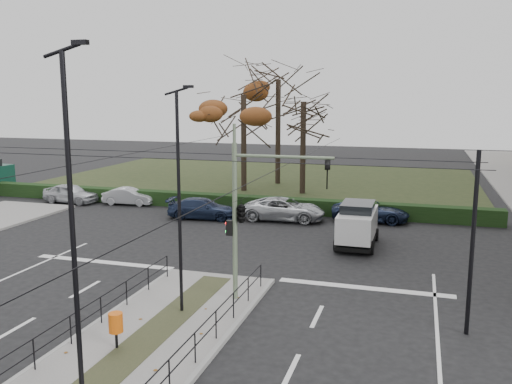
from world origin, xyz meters
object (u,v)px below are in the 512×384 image
(streetlamp_median_far, at_px, (180,200))
(parked_car_fifth, at_px, (370,211))
(parked_car_fourth, at_px, (284,209))
(bare_tree_near, at_px, (304,108))
(parked_car_second, at_px, (129,196))
(streetlamp_median_near, at_px, (73,231))
(parked_car_first, at_px, (71,193))
(white_van, at_px, (357,223))
(rust_tree, at_px, (244,95))
(parked_car_third, at_px, (203,208))
(bare_tree_center, at_px, (278,87))
(traffic_light, at_px, (244,210))
(litter_bin, at_px, (116,323))

(streetlamp_median_far, distance_m, parked_car_fifth, 17.94)
(parked_car_fourth, xyz_separation_m, bare_tree_near, (-0.83, 9.32, 6.04))
(parked_car_fourth, bearing_deg, parked_car_second, 79.51)
(streetlamp_median_near, xyz_separation_m, parked_car_fifth, (4.82, 23.06, -3.89))
(parked_car_first, xyz_separation_m, white_van, (21.30, -5.66, 0.49))
(streetlamp_median_near, relative_size, streetlamp_median_far, 1.10)
(white_van, bearing_deg, parked_car_second, 159.61)
(rust_tree, xyz_separation_m, parked_car_fifth, (10.84, -7.93, -7.15))
(parked_car_second, xyz_separation_m, parked_car_third, (6.79, -2.64, 0.04))
(rust_tree, height_order, parked_car_fifth, rust_tree)
(streetlamp_median_far, distance_m, rust_tree, 25.75)
(streetlamp_median_near, height_order, bare_tree_near, bare_tree_near)
(parked_car_third, bearing_deg, parked_car_fifth, -83.75)
(parked_car_second, relative_size, parked_car_third, 0.83)
(rust_tree, distance_m, parked_car_fifth, 15.22)
(parked_car_second, bearing_deg, white_van, -115.53)
(parked_car_first, bearing_deg, parked_car_second, -78.19)
(bare_tree_near, bearing_deg, parked_car_fourth, -84.89)
(parked_car_third, bearing_deg, bare_tree_center, -10.63)
(traffic_light, distance_m, parked_car_second, 20.94)
(parked_car_third, distance_m, bare_tree_center, 16.62)
(traffic_light, xyz_separation_m, rust_tree, (-7.57, 23.09, 4.27))
(parked_car_second, bearing_deg, parked_car_third, -116.40)
(bare_tree_near, bearing_deg, litter_bin, -89.34)
(streetlamp_median_far, height_order, bare_tree_near, bare_tree_near)
(streetlamp_median_near, relative_size, rust_tree, 0.85)
(parked_car_fifth, bearing_deg, litter_bin, 162.89)
(litter_bin, distance_m, parked_car_second, 23.38)
(litter_bin, distance_m, parked_car_third, 18.37)
(parked_car_fourth, relative_size, bare_tree_center, 0.42)
(white_van, relative_size, bare_tree_near, 0.44)
(streetlamp_median_near, xyz_separation_m, white_van, (4.68, 17.13, -3.35))
(streetlamp_median_far, relative_size, parked_car_fourth, 1.55)
(parked_car_fourth, bearing_deg, traffic_light, -175.06)
(streetlamp_median_near, height_order, streetlamp_median_far, streetlamp_median_near)
(traffic_light, relative_size, litter_bin, 5.28)
(parked_car_third, height_order, bare_tree_near, bare_tree_near)
(parked_car_fourth, bearing_deg, streetlamp_median_near, 178.09)
(parked_car_third, bearing_deg, white_van, -116.18)
(streetlamp_median_far, height_order, parked_car_fifth, streetlamp_median_far)
(litter_bin, height_order, bare_tree_near, bare_tree_near)
(traffic_light, xyz_separation_m, parked_car_fifth, (3.27, 15.16, -2.89))
(parked_car_first, height_order, parked_car_third, parked_car_first)
(streetlamp_median_near, bearing_deg, parked_car_fifth, 78.19)
(rust_tree, bearing_deg, white_van, -52.32)
(parked_car_first, bearing_deg, bare_tree_near, -57.75)
(parked_car_second, height_order, parked_car_fourth, parked_car_fourth)
(traffic_light, xyz_separation_m, parked_car_first, (-18.17, 14.89, -2.84))
(white_van, bearing_deg, bare_tree_near, 112.75)
(bare_tree_near, bearing_deg, rust_tree, -178.20)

